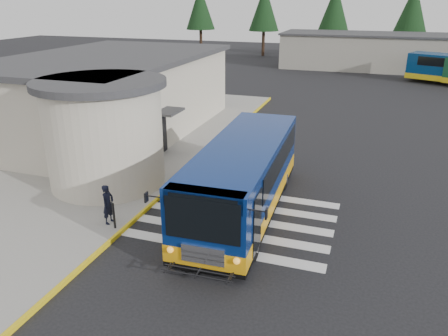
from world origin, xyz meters
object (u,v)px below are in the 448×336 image
(transit_bus, at_px, (243,181))
(pedestrian_b, at_px, (133,177))
(bollard, at_px, (114,216))
(pedestrian_a, at_px, (108,204))

(transit_bus, relative_size, pedestrian_b, 5.97)
(transit_bus, relative_size, bollard, 10.30)
(transit_bus, distance_m, pedestrian_b, 4.83)
(pedestrian_a, bearing_deg, transit_bus, -55.71)
(transit_bus, distance_m, pedestrian_a, 5.31)
(pedestrian_b, relative_size, bollard, 1.72)
(transit_bus, relative_size, pedestrian_a, 6.78)
(pedestrian_a, distance_m, pedestrian_b, 2.45)
(transit_bus, xyz_separation_m, bollard, (-4.10, -3.05, -0.75))
(bollard, bearing_deg, pedestrian_b, 104.56)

